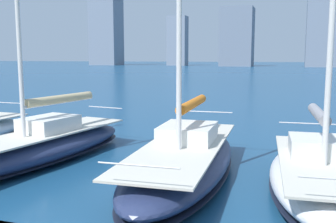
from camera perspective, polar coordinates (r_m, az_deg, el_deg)
name	(u,v)px	position (r m, az deg, el deg)	size (l,w,h in m)	color
city_skyline	(256,26)	(166.12, 12.63, 12.07)	(176.18, 21.09, 40.52)	slate
sailboat_grey	(320,174)	(12.05, 21.20, -8.44)	(3.30, 7.61, 11.55)	white
sailboat_orange	(184,158)	(12.84, 2.36, -6.83)	(3.27, 9.60, 11.36)	navy
sailboat_tan	(40,145)	(15.49, -18.08, -4.67)	(3.87, 9.71, 10.84)	navy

